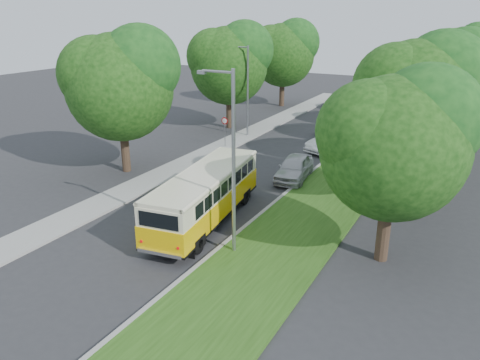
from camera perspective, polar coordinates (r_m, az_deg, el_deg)
The scene contains 13 objects.
ground at distance 24.94m, azimuth -6.63°, elevation -4.10°, with size 120.00×120.00×0.00m, color #2D2D2F.
curb at distance 27.37m, azimuth 5.59°, elevation -1.66°, with size 0.20×70.00×0.15m, color gray.
grass_verge at distance 26.64m, azimuth 10.25°, elevation -2.54°, with size 4.50×70.00×0.13m, color #254B14.
sidewalk at distance 31.33m, azimuth -8.70°, elevation 1.00°, with size 2.20×70.00×0.12m, color gray.
treeline at distance 38.17m, azimuth 13.07°, elevation 13.14°, with size 24.27×41.91×9.46m.
lamppost_near at distance 19.31m, azimuth -1.03°, elevation 2.67°, with size 1.71×0.16×8.00m.
lamppost_far at distance 39.41m, azimuth 0.81°, elevation 11.18°, with size 1.71×0.16×7.50m.
warning_sign at distance 36.31m, azimuth -1.87°, elevation 6.55°, with size 0.56×0.10×2.50m.
vintage_bus at distance 23.31m, azimuth -4.27°, elevation -2.13°, with size 2.37×9.19×2.73m, color yellow, non-canonical shape.
car_silver at distance 29.77m, azimuth 6.65°, elevation 1.50°, with size 1.79×4.46×1.52m, color #B7B7BC.
car_white at distance 36.39m, azimuth 10.96°, elevation 4.65°, with size 1.57×4.49×1.48m, color silver.
car_blue at distance 39.91m, azimuth 10.42°, elevation 5.83°, with size 1.71×4.20×1.22m, color #12204F.
car_grey at distance 48.25m, azimuth 15.50°, elevation 7.95°, with size 2.29×4.96×1.38m, color #585B60.
Camera 1 is at (13.23, -18.58, 10.08)m, focal length 35.00 mm.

